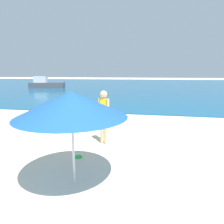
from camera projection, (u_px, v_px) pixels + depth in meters
water at (142, 84)px, 39.85m from camera, size 160.00×60.00×0.06m
person_standing at (104, 114)px, 6.20m from camera, size 0.39×0.23×1.75m
frisbee at (78, 157)px, 5.34m from camera, size 0.23×0.23×0.03m
boat_near at (46, 84)px, 29.52m from camera, size 5.40×2.76×1.75m
beach_umbrella at (71, 104)px, 3.74m from camera, size 2.20×2.20×1.94m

